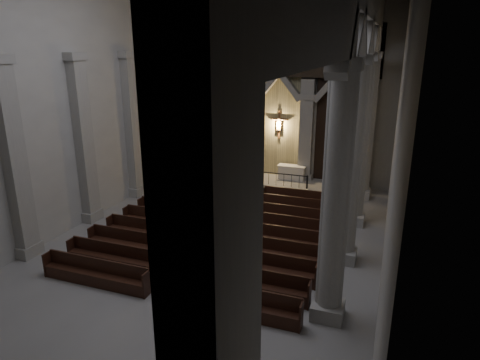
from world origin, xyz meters
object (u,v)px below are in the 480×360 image
(candle_stand_right, at_px, (324,189))
(worshipper, at_px, (259,189))
(altar_rail, at_px, (269,177))
(candle_stand_left, at_px, (219,177))
(pews, at_px, (219,232))
(altar, at_px, (292,172))

(candle_stand_right, distance_m, worshipper, 3.86)
(altar_rail, height_order, worshipper, worshipper)
(candle_stand_left, xyz_separation_m, candle_stand_right, (6.65, -0.23, 0.04))
(pews, bearing_deg, candle_stand_left, 112.51)
(altar_rail, distance_m, candle_stand_left, 3.19)
(altar_rail, bearing_deg, candle_stand_left, -175.08)
(candle_stand_left, xyz_separation_m, pews, (3.17, -7.64, -0.04))
(candle_stand_left, height_order, pews, candle_stand_left)
(altar, height_order, worshipper, worshipper)
(altar_rail, distance_m, pews, 7.92)
(altar, xyz_separation_m, candle_stand_left, (-4.25, -1.80, -0.25))
(candle_stand_right, bearing_deg, pews, -115.19)
(altar_rail, bearing_deg, altar, 54.78)
(altar_rail, height_order, candle_stand_right, candle_stand_right)
(altar_rail, xyz_separation_m, candle_stand_right, (3.48, -0.50, -0.24))
(candle_stand_right, bearing_deg, candle_stand_left, 178.00)
(worshipper, bearing_deg, altar, 90.58)
(altar_rail, distance_m, candle_stand_right, 3.53)
(altar, bearing_deg, candle_stand_left, -157.00)
(altar_rail, relative_size, worshipper, 3.75)
(altar, height_order, candle_stand_right, candle_stand_right)
(altar, distance_m, candle_stand_right, 3.16)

